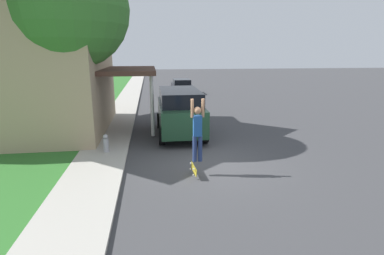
# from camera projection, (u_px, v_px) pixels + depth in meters

# --- Properties ---
(ground_plane) EXTENTS (120.00, 120.00, 0.00)m
(ground_plane) POSITION_uv_depth(u_px,v_px,m) (205.00, 164.00, 10.25)
(ground_plane) COLOR #3D3D3F
(lawn) EXTENTS (10.00, 80.00, 0.08)m
(lawn) POSITION_uv_depth(u_px,v_px,m) (26.00, 128.00, 14.94)
(lawn) COLOR #2D6B28
(lawn) RESTS_ON ground_plane
(sidewalk) EXTENTS (1.80, 80.00, 0.10)m
(sidewalk) POSITION_uv_depth(u_px,v_px,m) (116.00, 125.00, 15.52)
(sidewalk) COLOR #ADA89E
(sidewalk) RESTS_ON ground_plane
(house) EXTENTS (11.49, 7.83, 8.44)m
(house) POSITION_uv_depth(u_px,v_px,m) (1.00, 35.00, 13.19)
(house) COLOR tan
(house) RESTS_ON lawn
(lawn_tree_near) EXTENTS (4.55, 4.55, 7.54)m
(lawn_tree_near) POSITION_uv_depth(u_px,v_px,m) (70.00, 10.00, 11.58)
(lawn_tree_near) COLOR brown
(lawn_tree_near) RESTS_ON lawn
(suv_parked) EXTENTS (2.03, 4.49, 2.08)m
(suv_parked) POSITION_uv_depth(u_px,v_px,m) (180.00, 111.00, 13.63)
(suv_parked) COLOR #193823
(suv_parked) RESTS_ON ground_plane
(car_down_street) EXTENTS (1.84, 4.24, 1.33)m
(car_down_street) POSITION_uv_depth(u_px,v_px,m) (182.00, 87.00, 27.80)
(car_down_street) COLOR black
(car_down_street) RESTS_ON ground_plane
(skateboarder) EXTENTS (0.41, 0.22, 1.94)m
(skateboarder) POSITION_uv_depth(u_px,v_px,m) (197.00, 130.00, 8.97)
(skateboarder) COLOR navy
(skateboarder) RESTS_ON ground_plane
(skateboard) EXTENTS (0.14, 0.78, 0.25)m
(skateboard) POSITION_uv_depth(u_px,v_px,m) (194.00, 169.00, 9.19)
(skateboard) COLOR #A89323
(skateboard) RESTS_ON ground_plane
(fire_hydrant) EXTENTS (0.20, 0.20, 0.68)m
(fire_hydrant) POSITION_uv_depth(u_px,v_px,m) (106.00, 143.00, 11.13)
(fire_hydrant) COLOR #99999E
(fire_hydrant) RESTS_ON sidewalk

